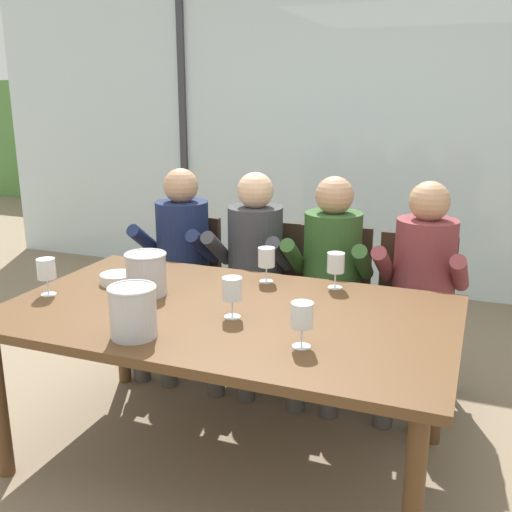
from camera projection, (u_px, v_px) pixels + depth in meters
ground at (294, 367)px, 3.68m from camera, size 14.00×14.00×0.00m
window_glass_panel at (360, 135)px, 4.86m from camera, size 7.15×0.03×2.60m
window_mullion_left at (184, 130)px, 5.41m from camera, size 0.06×0.06×2.60m
hillside_vineyard at (413, 146)px, 8.29m from camera, size 13.15×2.40×1.80m
dining_table at (227, 324)px, 2.60m from camera, size 1.95×1.14×0.73m
chair_near_curtain at (183, 275)px, 3.79m from camera, size 0.49×0.49×0.88m
chair_left_of_center at (263, 284)px, 3.61m from camera, size 0.45×0.45×0.88m
chair_center at (332, 292)px, 3.47m from camera, size 0.48×0.48×0.88m
chair_right_of_center at (413, 303)px, 3.29m from camera, size 0.45×0.45×0.88m
person_navy_polo at (177, 255)px, 3.60m from camera, size 0.47×0.62×1.20m
person_charcoal_jacket at (251, 263)px, 3.43m from camera, size 0.47×0.62×1.20m
person_olive_shirt at (329, 271)px, 3.27m from camera, size 0.47×0.62×1.20m
person_maroon_top at (421, 281)px, 3.10m from camera, size 0.48×0.62×1.20m
ice_bucket_primary at (133, 311)px, 2.27m from camera, size 0.19×0.19×0.20m
ice_bucket_secondary at (146, 273)px, 2.75m from camera, size 0.20×0.20×0.20m
tasting_bowl at (118, 279)px, 2.93m from camera, size 0.17×0.17×0.05m
wine_glass_by_left_taster at (336, 264)px, 2.84m from camera, size 0.08×0.08×0.17m
wine_glass_near_bucket at (302, 317)px, 2.18m from camera, size 0.08×0.08×0.17m
wine_glass_center_pour at (232, 291)px, 2.46m from camera, size 0.08×0.08×0.17m
wine_glass_by_right_taster at (266, 258)px, 2.93m from camera, size 0.08×0.08×0.17m
wine_glass_spare_empty at (46, 271)px, 2.74m from camera, size 0.08×0.08×0.17m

